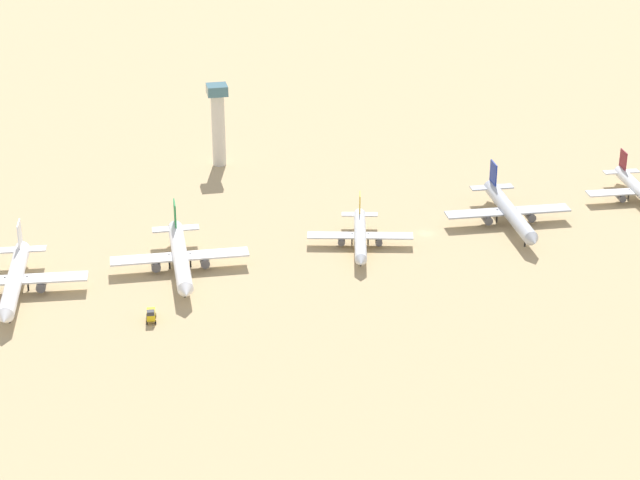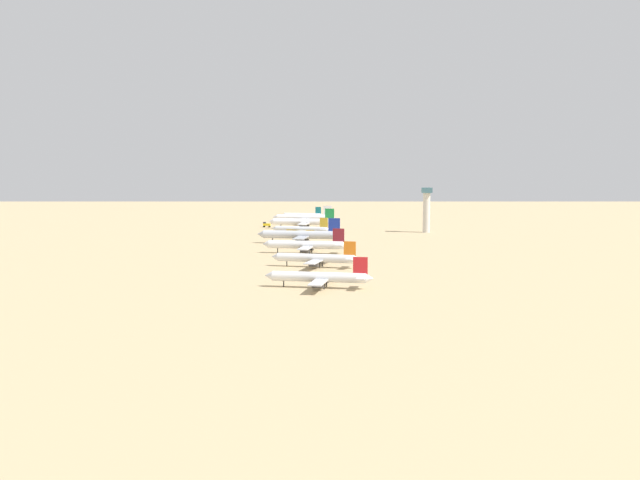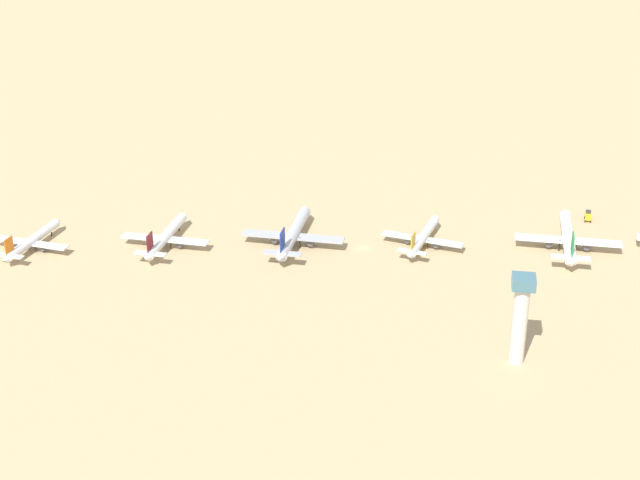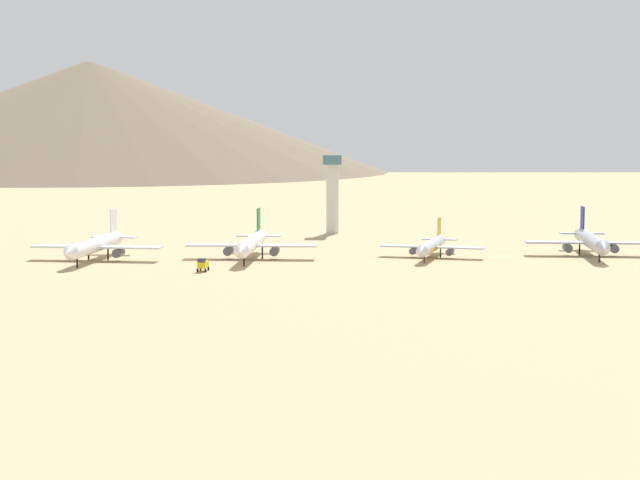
{
  "view_description": "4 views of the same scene",
  "coord_description": "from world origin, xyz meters",
  "px_view_note": "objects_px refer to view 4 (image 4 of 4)",
  "views": [
    {
      "loc": [
        329.57,
        -103.49,
        154.42
      ],
      "look_at": [
        4.51,
        -35.28,
        3.01
      ],
      "focal_mm": 66.65,
      "sensor_mm": 36.0,
      "label": 1
    },
    {
      "loc": [
        -53.08,
        423.74,
        39.57
      ],
      "look_at": [
        -13.11,
        44.89,
        3.7
      ],
      "focal_mm": 39.78,
      "sensor_mm": 36.0,
      "label": 2
    },
    {
      "loc": [
        -332.7,
        -32.87,
        161.61
      ],
      "look_at": [
        -9.04,
        16.12,
        6.7
      ],
      "focal_mm": 52.93,
      "sensor_mm": 36.0,
      "label": 3
    },
    {
      "loc": [
        354.62,
        -44.82,
        41.15
      ],
      "look_at": [
        8.14,
        -57.8,
        5.78
      ],
      "focal_mm": 62.75,
      "sensor_mm": 36.0,
      "label": 4
    }
  ],
  "objects_px": {
    "parked_jet_2": "(251,244)",
    "service_truck": "(203,264)",
    "control_tower": "(332,190)",
    "parked_jet_3": "(432,246)",
    "parked_jet_1": "(96,245)",
    "parked_jet_4": "(591,241)"
  },
  "relations": [
    {
      "from": "parked_jet_4",
      "to": "service_truck",
      "type": "height_order",
      "value": "parked_jet_4"
    },
    {
      "from": "control_tower",
      "to": "parked_jet_4",
      "type": "bearing_deg",
      "value": 48.88
    },
    {
      "from": "parked_jet_3",
      "to": "service_truck",
      "type": "xyz_separation_m",
      "value": [
        35.11,
        -67.1,
        -1.81
      ]
    },
    {
      "from": "service_truck",
      "to": "parked_jet_4",
      "type": "bearing_deg",
      "value": 109.55
    },
    {
      "from": "parked_jet_2",
      "to": "control_tower",
      "type": "relative_size",
      "value": 1.68
    },
    {
      "from": "parked_jet_2",
      "to": "parked_jet_3",
      "type": "relative_size",
      "value": 1.26
    },
    {
      "from": "parked_jet_3",
      "to": "control_tower",
      "type": "bearing_deg",
      "value": -157.48
    },
    {
      "from": "parked_jet_2",
      "to": "parked_jet_3",
      "type": "xyz_separation_m",
      "value": [
        -5.67,
        56.12,
        -1.03
      ]
    },
    {
      "from": "parked_jet_4",
      "to": "service_truck",
      "type": "distance_m",
      "value": 125.19
    },
    {
      "from": "parked_jet_2",
      "to": "parked_jet_3",
      "type": "distance_m",
      "value": 56.41
    },
    {
      "from": "parked_jet_3",
      "to": "parked_jet_4",
      "type": "height_order",
      "value": "parked_jet_4"
    },
    {
      "from": "parked_jet_4",
      "to": "service_truck",
      "type": "bearing_deg",
      "value": -70.45
    },
    {
      "from": "parked_jet_1",
      "to": "parked_jet_4",
      "type": "distance_m",
      "value": 155.41
    },
    {
      "from": "parked_jet_4",
      "to": "parked_jet_1",
      "type": "bearing_deg",
      "value": -83.28
    },
    {
      "from": "parked_jet_1",
      "to": "parked_jet_4",
      "type": "xyz_separation_m",
      "value": [
        -18.19,
        154.34,
        0.03
      ]
    },
    {
      "from": "parked_jet_2",
      "to": "service_truck",
      "type": "height_order",
      "value": "parked_jet_2"
    },
    {
      "from": "parked_jet_3",
      "to": "parked_jet_4",
      "type": "distance_m",
      "value": 51.3
    },
    {
      "from": "parked_jet_1",
      "to": "service_truck",
      "type": "bearing_deg",
      "value": 56.93
    },
    {
      "from": "parked_jet_4",
      "to": "control_tower",
      "type": "xyz_separation_m",
      "value": [
        -73.42,
        -84.1,
        11.91
      ]
    },
    {
      "from": "parked_jet_2",
      "to": "service_truck",
      "type": "distance_m",
      "value": 31.55
    },
    {
      "from": "parked_jet_1",
      "to": "parked_jet_2",
      "type": "bearing_deg",
      "value": 96.91
    },
    {
      "from": "parked_jet_3",
      "to": "parked_jet_4",
      "type": "relative_size",
      "value": 0.79
    }
  ]
}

